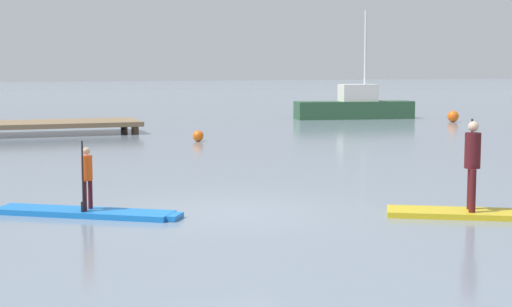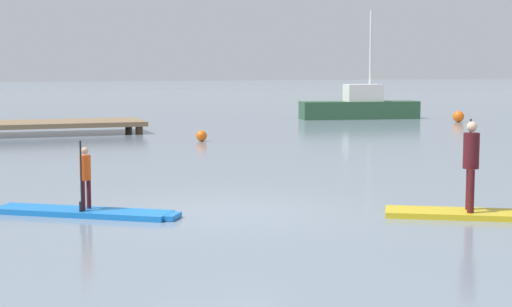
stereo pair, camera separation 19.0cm
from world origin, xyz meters
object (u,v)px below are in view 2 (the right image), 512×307
object	(u,v)px
paddler_child_solo	(85,175)
mooring_buoy_mid	(458,116)
paddler_adult	(471,160)
motor_boat_small_navy	(360,106)
paddleboard_far	(489,215)
paddleboard_near	(86,212)
mooring_buoy_near	(202,136)

from	to	relation	value
paddler_child_solo	mooring_buoy_mid	xyz separation A→B (m)	(19.38, 17.99, -0.46)
paddler_adult	mooring_buoy_mid	distance (m)	24.15
paddler_child_solo	motor_boat_small_navy	size ratio (longest dim) A/B	0.21
paddleboard_far	mooring_buoy_mid	bearing A→B (deg)	58.11
paddleboard_near	motor_boat_small_navy	size ratio (longest dim) A/B	0.53
paddler_child_solo	mooring_buoy_mid	distance (m)	26.45
paddleboard_near	paddleboard_far	world-z (taller)	same
paddleboard_near	paddler_child_solo	xyz separation A→B (m)	(-0.00, -0.01, 0.68)
paddleboard_near	mooring_buoy_mid	bearing A→B (deg)	42.85
paddler_child_solo	mooring_buoy_near	world-z (taller)	paddler_child_solo
paddleboard_near	paddleboard_far	bearing A→B (deg)	-20.70
mooring_buoy_near	mooring_buoy_mid	size ratio (longest dim) A/B	0.73
paddleboard_near	motor_boat_small_navy	world-z (taller)	motor_boat_small_navy
paddleboard_far	mooring_buoy_near	bearing A→B (deg)	94.09
motor_boat_small_navy	mooring_buoy_near	distance (m)	13.76
paddleboard_near	paddler_child_solo	world-z (taller)	paddler_child_solo
motor_boat_small_navy	mooring_buoy_mid	bearing A→B (deg)	-47.34
paddleboard_far	mooring_buoy_mid	distance (m)	24.12
mooring_buoy_mid	motor_boat_small_navy	bearing A→B (deg)	132.66
motor_boat_small_navy	mooring_buoy_near	bearing A→B (deg)	-139.89
paddler_child_solo	paddler_adult	world-z (taller)	paddler_adult
mooring_buoy_mid	paddleboard_near	bearing A→B (deg)	-137.15
paddler_adult	paddler_child_solo	bearing A→B (deg)	159.84
motor_boat_small_navy	mooring_buoy_near	xyz separation A→B (m)	(-10.52, -8.86, -0.43)
mooring_buoy_mid	paddleboard_far	bearing A→B (deg)	-121.89
paddler_child_solo	motor_boat_small_navy	xyz separation A→B (m)	(16.07, 21.59, -0.11)
paddleboard_far	paddler_adult	xyz separation A→B (m)	(-0.29, 0.16, 0.95)
paddler_adult	mooring_buoy_mid	xyz separation A→B (m)	(13.03, 20.32, -0.74)
paddler_child_solo	paddleboard_far	xyz separation A→B (m)	(6.64, -2.49, -0.68)
paddleboard_far	mooring_buoy_near	distance (m)	15.26
paddleboard_far	mooring_buoy_near	xyz separation A→B (m)	(-1.09, 15.22, 0.14)
paddleboard_near	paddler_adult	bearing A→B (deg)	-20.27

